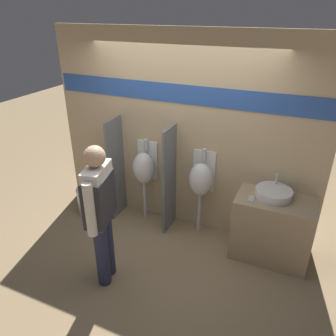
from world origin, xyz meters
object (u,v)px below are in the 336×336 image
urinal_near_counter (144,168)px  person_in_vest (100,208)px  cell_phone (251,199)px  toilet (91,194)px  sink_basin (274,193)px  urinal_far (201,179)px

urinal_near_counter → person_in_vest: size_ratio=0.73×
cell_phone → toilet: (-2.42, 0.08, -0.56)m
sink_basin → cell_phone: (-0.23, -0.16, -0.05)m
urinal_far → urinal_near_counter: bearing=180.0°
cell_phone → urinal_far: (-0.71, 0.24, -0.01)m
sink_basin → urinal_far: size_ratio=0.35×
urinal_far → person_in_vest: bearing=-118.2°
person_in_vest → toilet: bearing=28.2°
cell_phone → person_in_vest: (-1.41, -1.05, 0.13)m
urinal_far → cell_phone: bearing=-18.8°
sink_basin → person_in_vest: (-1.64, -1.22, 0.09)m
sink_basin → urinal_far: bearing=175.2°
cell_phone → toilet: 2.49m
urinal_near_counter → toilet: bearing=-168.9°
cell_phone → urinal_near_counter: size_ratio=0.11×
person_in_vest → sink_basin: bearing=-67.1°
toilet → cell_phone: bearing=-1.8°
urinal_far → person_in_vest: (-0.70, -1.30, 0.15)m
urinal_far → person_in_vest: person_in_vest is taller
sink_basin → urinal_near_counter: 1.80m
sink_basin → urinal_near_counter: urinal_near_counter is taller
sink_basin → toilet: size_ratio=0.53×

